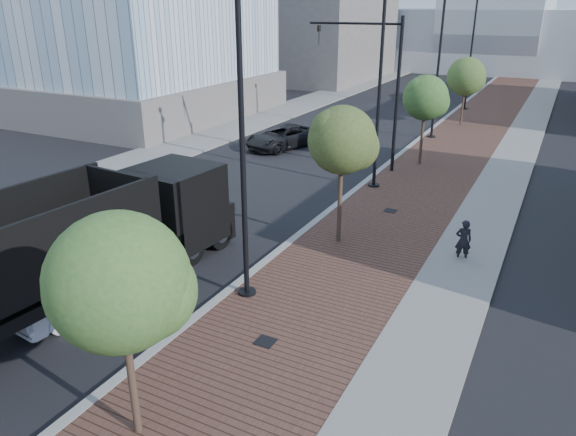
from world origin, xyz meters
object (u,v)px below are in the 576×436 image
at_px(dump_truck, 102,244).
at_px(dark_car_mid, 282,137).
at_px(white_sedan, 80,287).
at_px(pedestrian, 463,240).

bearing_deg(dump_truck, dark_car_mid, 105.38).
bearing_deg(dump_truck, white_sedan, -75.41).
bearing_deg(pedestrian, dump_truck, 17.38).
distance_m(dump_truck, white_sedan, 1.50).
distance_m(white_sedan, dark_car_mid, 20.28).
bearing_deg(dump_truck, pedestrian, 41.67).
bearing_deg(dark_car_mid, white_sedan, -61.57).
height_order(white_sedan, pedestrian, pedestrian).
bearing_deg(pedestrian, dark_car_mid, -60.44).
bearing_deg(pedestrian, white_sedan, 22.32).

